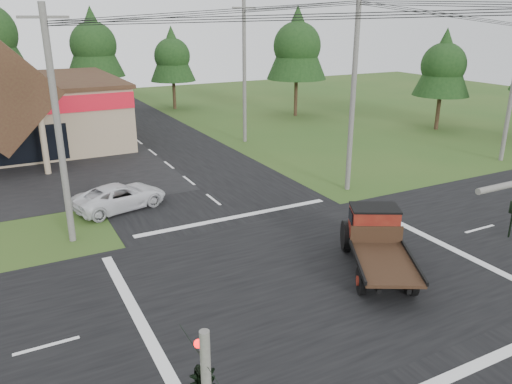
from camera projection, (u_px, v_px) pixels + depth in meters
ground at (310, 275)px, 20.23m from camera, size 120.00×120.00×0.00m
road_ns at (310, 275)px, 20.22m from camera, size 12.00×120.00×0.02m
road_ew at (310, 275)px, 20.22m from camera, size 120.00×12.00×0.02m
traffic_signal_corner at (202, 365)px, 9.65m from camera, size 0.53×2.48×4.40m
utility_pole_nw at (58, 127)px, 21.62m from camera, size 2.00×0.30×10.50m
utility_pole_ne at (353, 91)px, 28.47m from camera, size 2.00×0.30×11.50m
utility_pole_n at (244, 72)px, 40.22m from camera, size 2.00×0.30×11.20m
tree_row_d at (93, 43)px, 52.88m from camera, size 6.16×6.16×11.11m
tree_row_e at (172, 54)px, 55.17m from camera, size 5.04×5.04×9.09m
tree_side_ne at (297, 44)px, 50.75m from camera, size 6.16×6.16×11.11m
tree_side_e_near at (444, 63)px, 44.67m from camera, size 5.04×5.04×9.09m
antique_flatbed_truck at (379, 245)px, 20.09m from camera, size 4.80×6.23×2.46m
white_pickup at (120, 196)px, 27.07m from camera, size 5.42×3.45×1.39m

